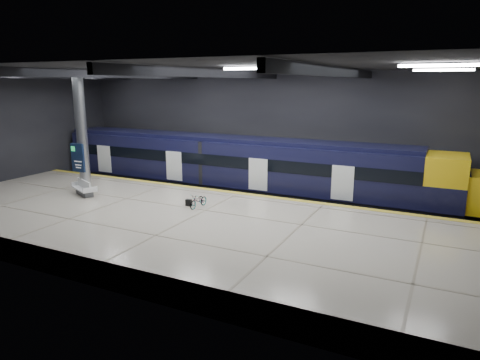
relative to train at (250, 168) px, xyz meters
The scene contains 10 objects.
ground 5.90m from the train, 83.84° to the right, with size 30.00×30.00×0.00m, color black.
room_shell 6.63m from the train, 83.85° to the right, with size 30.10×16.10×8.05m.
platform 8.16m from the train, 85.76° to the right, with size 30.00×11.00×1.10m, color beige.
safety_strip 2.97m from the train, 77.81° to the right, with size 30.00×0.40×0.01m, color gold.
rails 2.07m from the train, ahead, with size 30.00×1.52×0.16m.
train is the anchor object (origin of this frame).
bench 9.94m from the train, 135.46° to the right, with size 2.10×1.55×0.86m.
bicycle 6.27m from the train, 89.58° to the right, with size 0.48×1.38×0.72m, color #99999E.
pannier_bag 6.32m from the train, 95.07° to the right, with size 0.30×0.18×0.35m, color black.
info_column 10.16m from the train, 138.63° to the right, with size 0.90×0.78×6.90m.
Camera 1 is at (10.60, -18.55, 7.30)m, focal length 32.00 mm.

